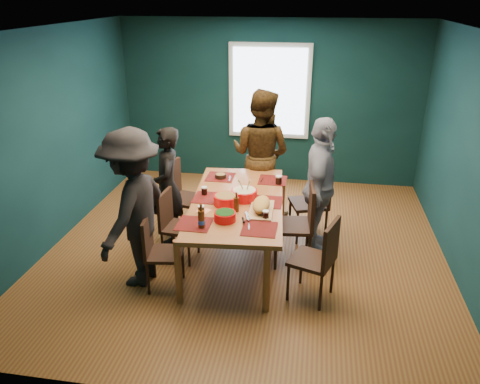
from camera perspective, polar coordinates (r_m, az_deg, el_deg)
The scene contains 26 objects.
room at distance 5.83m, azimuth 1.25°, elevation 6.27°, with size 5.01×5.01×2.71m.
dining_table at distance 5.56m, azimuth -0.30°, elevation -1.69°, with size 1.23×2.20×0.80m.
chair_left_far at distance 6.40m, azimuth -7.43°, elevation 0.07°, with size 0.54×0.54×0.99m.
chair_left_mid at distance 5.76m, azimuth -8.16°, elevation -3.45°, with size 0.43×0.43×0.87m.
chair_left_near at distance 5.23m, azimuth -10.11°, elevation -6.62°, with size 0.44×0.44×0.86m.
chair_right_far at distance 6.26m, azimuth 9.24°, elevation -0.53°, with size 0.57×0.57×1.00m.
chair_right_mid at distance 5.61m, azimuth 7.49°, elevation -3.22°, with size 0.50×0.50×1.02m.
chair_right_near at distance 4.99m, azimuth 9.78°, elevation -7.55°, with size 0.55×0.55×0.94m.
person_far_left at distance 6.08m, azimuth -8.82°, elevation 0.71°, with size 0.56×0.37×1.54m, color black.
person_back at distance 6.70m, azimuth 2.54°, elevation 4.62°, with size 0.91×0.71×1.86m, color black.
person_right at distance 5.78m, azimuth 9.70°, elevation 0.52°, with size 1.02×0.43×1.75m, color white.
person_near_left at distance 5.21m, azimuth -12.88°, elevation -2.03°, with size 1.16×0.67×1.80m, color black.
bowl_salad at distance 5.40m, azimuth -1.75°, elevation -0.92°, with size 0.28×0.28×0.12m.
bowl_dumpling at distance 5.52m, azimuth 0.53°, elevation -0.26°, with size 0.31×0.31×0.29m.
bowl_herbs at distance 5.03m, azimuth -1.85°, elevation -2.93°, with size 0.24×0.24×0.10m.
cutting_board at distance 5.24m, azimuth 2.60°, elevation -1.66°, with size 0.32×0.65×0.14m.
small_bowl at distance 6.17m, azimuth -2.38°, elevation 1.98°, with size 0.15×0.15×0.06m.
beer_bottle_a at distance 4.88m, azimuth -4.73°, elevation -3.33°, with size 0.07×0.07×0.27m.
beer_bottle_b at distance 5.21m, azimuth -0.44°, elevation -1.48°, with size 0.06×0.06×0.23m.
cola_glass_a at distance 5.18m, azimuth -4.75°, elevation -2.15°, with size 0.08×0.08×0.10m.
cola_glass_b at distance 5.06m, azimuth 3.16°, elevation -2.76°, with size 0.07×0.07×0.10m.
cola_glass_c at distance 5.98m, azimuth 4.74°, elevation 1.52°, with size 0.08×0.08×0.12m.
cola_glass_d at distance 5.67m, azimuth -4.37°, elevation 0.19°, with size 0.07×0.07×0.10m.
napkin_a at distance 5.52m, azimuth 3.31°, elevation -1.04°, with size 0.13×0.13×0.00m, color #FF886B.
napkin_b at distance 5.28m, azimuth -4.46°, elevation -2.29°, with size 0.13×0.13×0.00m, color #FF886B.
napkin_c at distance 4.84m, azimuth 2.63°, elevation -4.73°, with size 0.16×0.16×0.00m, color #FF886B.
Camera 1 is at (0.79, -5.25, 3.09)m, focal length 35.00 mm.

